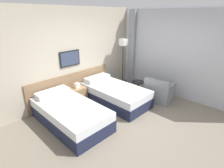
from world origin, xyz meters
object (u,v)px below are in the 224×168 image
side_table (138,86)px  floor_lamp (123,48)px  bed_near_window (114,94)px  nightstand (78,95)px  bed_near_door (70,114)px  armchair (159,92)px

side_table → floor_lamp: bearing=72.9°
bed_near_window → nightstand: size_ratio=3.31×
nightstand → side_table: size_ratio=1.19×
bed_near_window → nightstand: bed_near_window is taller
bed_near_window → nightstand: 1.09m
side_table → bed_near_door: bearing=173.1°
bed_near_window → armchair: 1.38m
nightstand → side_table: 1.89m
bed_near_window → armchair: size_ratio=2.47×
bed_near_window → side_table: (0.79, -0.28, 0.09)m
floor_lamp → armchair: floor_lamp is taller
bed_near_door → side_table: bearing=-6.9°
bed_near_window → armchair: (1.04, -0.90, -0.00)m
bed_near_window → nightstand: bearing=135.1°
bed_near_window → armchair: bearing=-41.0°
bed_near_window → side_table: bearing=-19.6°
bed_near_window → floor_lamp: bearing=29.6°
bed_near_door → armchair: armchair is taller
bed_near_door → floor_lamp: bearing=13.1°
bed_near_door → nightstand: 1.09m
bed_near_window → floor_lamp: (1.07, 0.61, 1.14)m
side_table → armchair: armchair is taller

